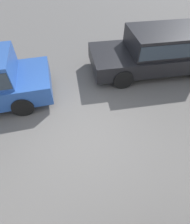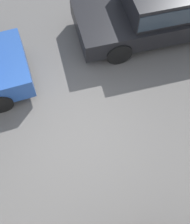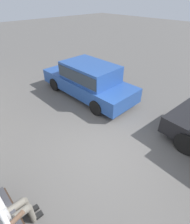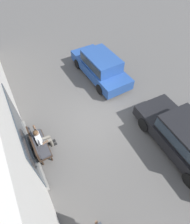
% 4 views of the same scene
% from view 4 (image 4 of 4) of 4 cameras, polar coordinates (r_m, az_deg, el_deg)
% --- Properties ---
extents(ground_plane, '(60.00, 60.00, 0.00)m').
position_cam_4_polar(ground_plane, '(8.79, -0.21, -2.45)').
color(ground_plane, '#565451').
extents(building_facade, '(18.00, 0.51, 4.53)m').
position_cam_4_polar(building_facade, '(6.69, -26.58, -1.76)').
color(building_facade, beige).
rests_on(building_facade, ground_plane).
extents(bench, '(1.49, 0.55, 1.02)m').
position_cam_4_polar(bench, '(7.72, -18.27, -9.85)').
color(bench, '#332319').
rests_on(bench, ground_plane).
extents(person_on_phone, '(0.73, 0.74, 1.35)m').
position_cam_4_polar(person_on_phone, '(7.65, -17.08, -8.33)').
color(person_on_phone, '#6B665B').
rests_on(person_on_phone, ground_plane).
extents(parked_car_near, '(4.73, 2.14, 1.45)m').
position_cam_4_polar(parked_car_near, '(8.17, 27.70, -7.33)').
color(parked_car_near, black).
rests_on(parked_car_near, ground_plane).
extents(parked_car_mid, '(4.53, 1.87, 1.49)m').
position_cam_4_polar(parked_car_mid, '(10.75, 1.77, 15.00)').
color(parked_car_mid, '#23478E').
rests_on(parked_car_mid, ground_plane).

